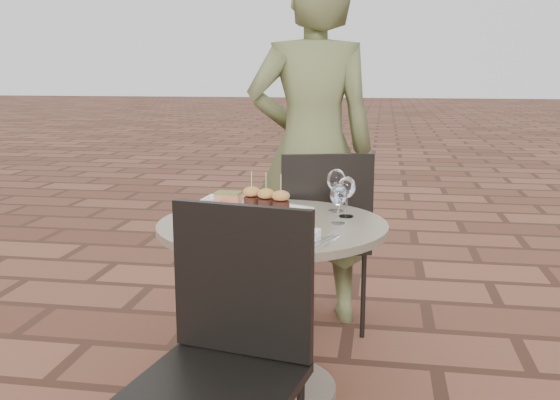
% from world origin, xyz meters
% --- Properties ---
extents(cafe_table, '(0.90, 0.90, 0.73)m').
position_xyz_m(cafe_table, '(-0.27, 0.08, 0.48)').
color(cafe_table, gray).
rests_on(cafe_table, ground).
extents(chair_far, '(0.55, 0.55, 0.93)m').
position_xyz_m(chair_far, '(-0.14, 0.74, 0.55)').
color(chair_far, black).
rests_on(chair_far, ground).
extents(chair_near, '(0.52, 0.52, 0.93)m').
position_xyz_m(chair_near, '(-0.27, -0.63, 0.55)').
color(chair_near, black).
rests_on(chair_near, ground).
extents(diner, '(0.75, 0.58, 1.82)m').
position_xyz_m(diner, '(-0.21, 0.91, 0.91)').
color(diner, brown).
rests_on(diner, ground).
extents(plate_salmon, '(0.27, 0.27, 0.07)m').
position_xyz_m(plate_salmon, '(-0.51, 0.31, 0.75)').
color(plate_salmon, white).
rests_on(plate_salmon, cafe_table).
extents(plate_sliders, '(0.38, 0.38, 0.18)m').
position_xyz_m(plate_sliders, '(-0.31, 0.16, 0.77)').
color(plate_sliders, white).
rests_on(plate_sliders, cafe_table).
extents(plate_tuna, '(0.28, 0.28, 0.03)m').
position_xyz_m(plate_tuna, '(-0.20, -0.20, 0.75)').
color(plate_tuna, white).
rests_on(plate_tuna, cafe_table).
extents(wine_glass_right, '(0.07, 0.07, 0.16)m').
position_xyz_m(wine_glass_right, '(-0.02, 0.10, 0.84)').
color(wine_glass_right, white).
rests_on(wine_glass_right, cafe_table).
extents(wine_glass_mid, '(0.08, 0.08, 0.18)m').
position_xyz_m(wine_glass_mid, '(-0.04, 0.32, 0.86)').
color(wine_glass_mid, white).
rests_on(wine_glass_mid, cafe_table).
extents(wine_glass_far, '(0.07, 0.07, 0.17)m').
position_xyz_m(wine_glass_far, '(0.01, 0.22, 0.85)').
color(wine_glass_far, white).
rests_on(wine_glass_far, cafe_table).
extents(steel_ramekin, '(0.07, 0.07, 0.04)m').
position_xyz_m(steel_ramekin, '(-0.55, 0.26, 0.75)').
color(steel_ramekin, silver).
rests_on(steel_ramekin, cafe_table).
extents(cutlery_set, '(0.15, 0.22, 0.00)m').
position_xyz_m(cutlery_set, '(-0.04, -0.16, 0.73)').
color(cutlery_set, silver).
rests_on(cutlery_set, cafe_table).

